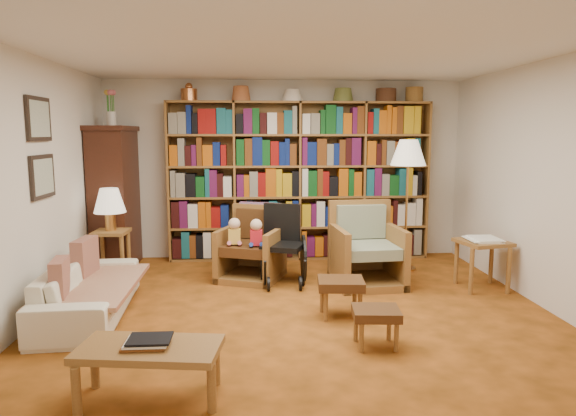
{
  "coord_description": "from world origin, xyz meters",
  "views": [
    {
      "loc": [
        -0.44,
        -4.8,
        1.76
      ],
      "look_at": [
        -0.08,
        0.6,
        0.98
      ],
      "focal_mm": 32.0,
      "sensor_mm": 36.0,
      "label": 1
    }
  ],
  "objects": [
    {
      "name": "floor",
      "position": [
        0.0,
        0.0,
        0.0
      ],
      "size": [
        5.0,
        5.0,
        0.0
      ],
      "primitive_type": "plane",
      "color": "#B1591B",
      "rests_on": "ground"
    },
    {
      "name": "ceiling",
      "position": [
        0.0,
        0.0,
        2.5
      ],
      "size": [
        5.0,
        5.0,
        0.0
      ],
      "primitive_type": "plane",
      "rotation": [
        3.14,
        0.0,
        0.0
      ],
      "color": "silver",
      "rests_on": "wall_back"
    },
    {
      "name": "wall_back",
      "position": [
        0.0,
        2.5,
        1.25
      ],
      "size": [
        5.0,
        0.0,
        5.0
      ],
      "primitive_type": "plane",
      "rotation": [
        1.57,
        0.0,
        0.0
      ],
      "color": "silver",
      "rests_on": "floor"
    },
    {
      "name": "wall_front",
      "position": [
        0.0,
        -2.5,
        1.25
      ],
      "size": [
        5.0,
        0.0,
        5.0
      ],
      "primitive_type": "plane",
      "rotation": [
        -1.57,
        0.0,
        0.0
      ],
      "color": "silver",
      "rests_on": "floor"
    },
    {
      "name": "wall_left",
      "position": [
        -2.5,
        0.0,
        1.25
      ],
      "size": [
        0.0,
        5.0,
        5.0
      ],
      "primitive_type": "plane",
      "rotation": [
        1.57,
        0.0,
        1.57
      ],
      "color": "silver",
      "rests_on": "floor"
    },
    {
      "name": "wall_right",
      "position": [
        2.5,
        0.0,
        1.25
      ],
      "size": [
        0.0,
        5.0,
        5.0
      ],
      "primitive_type": "plane",
      "rotation": [
        1.57,
        0.0,
        -1.57
      ],
      "color": "silver",
      "rests_on": "floor"
    },
    {
      "name": "bookshelf",
      "position": [
        0.2,
        2.33,
        1.17
      ],
      "size": [
        3.6,
        0.3,
        2.42
      ],
      "color": "olive",
      "rests_on": "floor"
    },
    {
      "name": "curio_cabinet",
      "position": [
        -2.25,
        2.0,
        0.95
      ],
      "size": [
        0.5,
        0.95,
        2.4
      ],
      "color": "#38150F",
      "rests_on": "floor"
    },
    {
      "name": "framed_pictures",
      "position": [
        -2.48,
        0.3,
        1.62
      ],
      "size": [
        0.03,
        0.52,
        0.97
      ],
      "color": "black",
      "rests_on": "wall_left"
    },
    {
      "name": "sofa",
      "position": [
        -2.05,
        0.13,
        0.25
      ],
      "size": [
        1.78,
        0.79,
        0.51
      ],
      "primitive_type": "imported",
      "rotation": [
        0.0,
        0.0,
        1.63
      ],
      "color": "beige",
      "rests_on": "floor"
    },
    {
      "name": "sofa_throw",
      "position": [
        -2.0,
        0.13,
        0.3
      ],
      "size": [
        0.81,
        1.49,
        0.04
      ],
      "primitive_type": "cube",
      "rotation": [
        0.0,
        0.0,
        0.01
      ],
      "color": "#C1AE8D",
      "rests_on": "sofa"
    },
    {
      "name": "cushion_left",
      "position": [
        -2.18,
        0.48,
        0.45
      ],
      "size": [
        0.16,
        0.42,
        0.41
      ],
      "primitive_type": "cube",
      "rotation": [
        0.0,
        0.0,
        -0.08
      ],
      "color": "maroon",
      "rests_on": "sofa"
    },
    {
      "name": "cushion_right",
      "position": [
        -2.18,
        -0.22,
        0.45
      ],
      "size": [
        0.18,
        0.38,
        0.37
      ],
      "primitive_type": "cube",
      "rotation": [
        0.0,
        0.0,
        0.16
      ],
      "color": "maroon",
      "rests_on": "sofa"
    },
    {
      "name": "side_table_lamp",
      "position": [
        -2.15,
        1.36,
        0.44
      ],
      "size": [
        0.41,
        0.41,
        0.61
      ],
      "color": "olive",
      "rests_on": "floor"
    },
    {
      "name": "table_lamp",
      "position": [
        -2.15,
        1.36,
        0.96
      ],
      "size": [
        0.37,
        0.37,
        0.51
      ],
      "color": "#C0853D",
      "rests_on": "side_table_lamp"
    },
    {
      "name": "armchair_leather",
      "position": [
        -0.48,
        1.4,
        0.37
      ],
      "size": [
        0.95,
        0.95,
        0.9
      ],
      "color": "olive",
      "rests_on": "floor"
    },
    {
      "name": "armchair_sage",
      "position": [
        0.88,
        1.09,
        0.37
      ],
      "size": [
        0.83,
        0.86,
        0.96
      ],
      "color": "olive",
      "rests_on": "floor"
    },
    {
      "name": "wheelchair",
      "position": [
        -0.1,
        1.17,
        0.42
      ],
      "size": [
        0.57,
        0.74,
        0.93
      ],
      "color": "black",
      "rests_on": "floor"
    },
    {
      "name": "floor_lamp",
      "position": [
        1.52,
        1.61,
        1.46
      ],
      "size": [
        0.45,
        0.45,
        1.69
      ],
      "color": "#C0853D",
      "rests_on": "floor"
    },
    {
      "name": "side_table_papers",
      "position": [
        2.15,
        0.73,
        0.47
      ],
      "size": [
        0.59,
        0.59,
        0.59
      ],
      "color": "olive",
      "rests_on": "floor"
    },
    {
      "name": "footstool_a",
      "position": [
        0.39,
        -0.05,
        0.3
      ],
      "size": [
        0.47,
        0.41,
        0.37
      ],
      "color": "#512D15",
      "rests_on": "floor"
    },
    {
      "name": "footstool_b",
      "position": [
        0.56,
        -0.78,
        0.27
      ],
      "size": [
        0.41,
        0.36,
        0.33
      ],
      "color": "#512D15",
      "rests_on": "floor"
    },
    {
      "name": "coffee_table",
      "position": [
        -1.14,
        -1.53,
        0.33
      ],
      "size": [
        0.98,
        0.58,
        0.43
      ],
      "color": "olive",
      "rests_on": "floor"
    }
  ]
}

